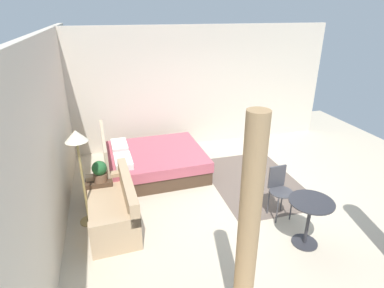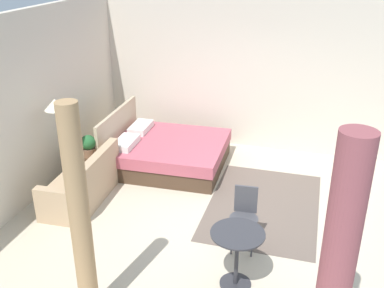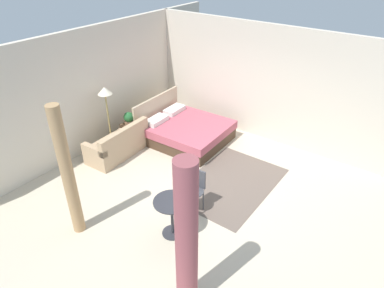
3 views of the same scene
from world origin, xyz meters
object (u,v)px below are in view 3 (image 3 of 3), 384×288
at_px(potted_plant, 129,119).
at_px(floor_lamp, 106,98).
at_px(bed, 185,130).
at_px(couch, 118,145).
at_px(balcony_table, 172,211).
at_px(nightstand, 132,132).
at_px(cafe_chair_near_window, 196,187).

distance_m(potted_plant, floor_lamp, 0.82).
distance_m(bed, potted_plant, 1.45).
bearing_deg(couch, balcony_table, -114.97).
relative_size(bed, potted_plant, 5.57).
distance_m(bed, floor_lamp, 2.15).
bearing_deg(potted_plant, nightstand, 21.06).
relative_size(bed, cafe_chair_near_window, 2.37).
bearing_deg(bed, couch, 151.20).
height_order(couch, nightstand, couch).
relative_size(couch, cafe_chair_near_window, 1.79).
bearing_deg(nightstand, floor_lamp, 158.93).
relative_size(couch, nightstand, 3.19).
relative_size(balcony_table, cafe_chair_near_window, 0.85).
height_order(bed, balcony_table, bed).
distance_m(nightstand, floor_lamp, 1.23).
distance_m(bed, nightstand, 1.35).
height_order(balcony_table, cafe_chair_near_window, cafe_chair_near_window).
bearing_deg(couch, bed, -28.80).
height_order(couch, floor_lamp, floor_lamp).
height_order(nightstand, floor_lamp, floor_lamp).
xyz_separation_m(couch, nightstand, (0.68, 0.22, -0.03)).
bearing_deg(couch, nightstand, 17.69).
relative_size(couch, floor_lamp, 0.97).
height_order(floor_lamp, balcony_table, floor_lamp).
height_order(floor_lamp, cafe_chair_near_window, floor_lamp).
bearing_deg(balcony_table, bed, 33.61).
xyz_separation_m(potted_plant, cafe_chair_near_window, (-1.06, -2.81, -0.14)).
bearing_deg(floor_lamp, nightstand, -21.07).
distance_m(bed, cafe_chair_near_window, 2.70).
xyz_separation_m(bed, couch, (-1.52, 0.84, 0.01)).
bearing_deg(nightstand, balcony_table, -123.62).
height_order(bed, cafe_chair_near_window, bed).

